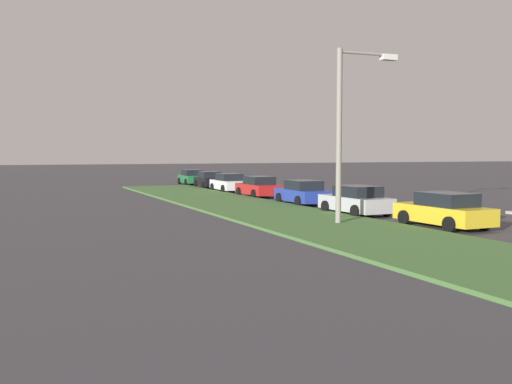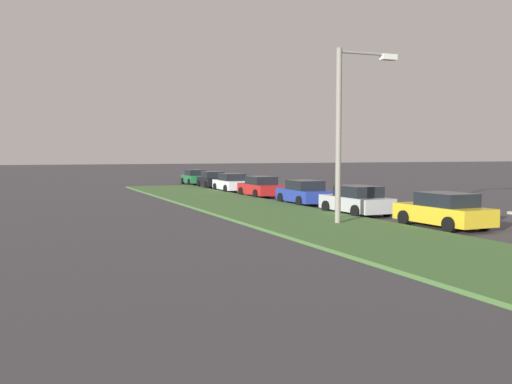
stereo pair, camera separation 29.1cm
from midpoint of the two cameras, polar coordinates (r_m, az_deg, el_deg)
name	(u,v)px [view 1 (the left image)]	position (r m, az deg, el deg)	size (l,w,h in m)	color
grass_median	(316,223)	(25.27, 5.58, -3.04)	(60.00, 6.00, 0.12)	#477238
parked_car_yellow	(444,211)	(25.09, 17.77, -1.76)	(4.35, 2.12, 1.47)	gold
parked_car_silver	(356,201)	(29.32, 9.57, -0.84)	(4.34, 2.10, 1.47)	#B2B5BA
parked_car_blue	(302,193)	(34.67, 4.38, -0.07)	(4.34, 2.10, 1.47)	#23389E
parked_car_red	(258,187)	(40.48, 0.03, 0.50)	(4.31, 2.05, 1.47)	red
parked_car_white	(229,183)	(46.06, -2.90, 0.91)	(4.33, 2.08, 1.47)	silver
parked_car_black	(209,180)	(51.24, -4.80, 1.20)	(4.40, 2.21, 1.47)	black
parked_car_green	(192,177)	(56.91, -6.52, 1.45)	(4.36, 2.13, 1.47)	#1E6B38
streetlight	(346,123)	(24.98, 8.60, 6.79)	(0.42, 2.88, 7.50)	gray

